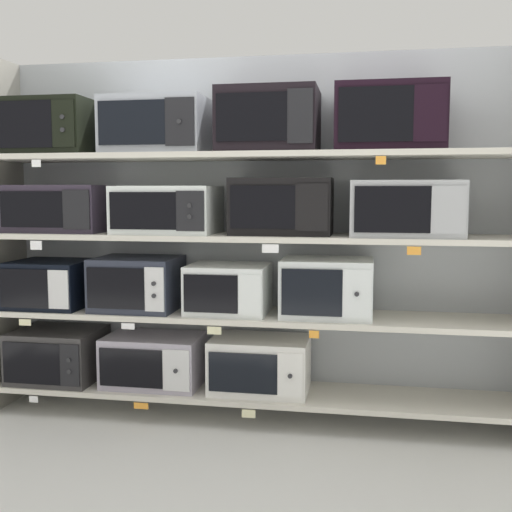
% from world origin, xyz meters
% --- Properties ---
extents(ground, '(7.00, 6.00, 0.02)m').
position_xyz_m(ground, '(0.00, -1.00, -0.01)').
color(ground, silver).
extents(back_panel, '(3.20, 0.04, 2.04)m').
position_xyz_m(back_panel, '(0.00, 0.24, 1.02)').
color(back_panel, '#9EA3A8').
rests_on(back_panel, ground).
extents(upright_left, '(0.05, 0.44, 2.04)m').
position_xyz_m(upright_left, '(-1.53, 0.00, 1.02)').
color(upright_left, gray).
rests_on(upright_left, ground).
extents(shelf_0, '(3.00, 0.44, 0.03)m').
position_xyz_m(shelf_0, '(0.00, 0.00, 0.15)').
color(shelf_0, beige).
rests_on(shelf_0, ground).
extents(microwave_0, '(0.49, 0.43, 0.30)m').
position_xyz_m(microwave_0, '(-1.20, -0.00, 0.31)').
color(microwave_0, '#333131').
rests_on(microwave_0, shelf_0).
extents(microwave_1, '(0.55, 0.37, 0.29)m').
position_xyz_m(microwave_1, '(-0.60, -0.00, 0.31)').
color(microwave_1, '#A39BAB').
rests_on(microwave_1, shelf_0).
extents(microwave_2, '(0.54, 0.37, 0.30)m').
position_xyz_m(microwave_2, '(0.02, -0.00, 0.31)').
color(microwave_2, white).
rests_on(microwave_2, shelf_0).
extents(price_tag_0, '(0.05, 0.00, 0.04)m').
position_xyz_m(price_tag_0, '(-1.24, -0.22, 0.11)').
color(price_tag_0, white).
extents(price_tag_1, '(0.08, 0.00, 0.03)m').
position_xyz_m(price_tag_1, '(-0.60, -0.22, 0.11)').
color(price_tag_1, orange).
extents(price_tag_2, '(0.07, 0.00, 0.04)m').
position_xyz_m(price_tag_2, '(0.00, -0.22, 0.11)').
color(price_tag_2, beige).
extents(shelf_1, '(3.00, 0.44, 0.03)m').
position_xyz_m(shelf_1, '(0.00, 0.00, 0.59)').
color(shelf_1, beige).
extents(microwave_3, '(0.44, 0.41, 0.27)m').
position_xyz_m(microwave_3, '(-1.22, -0.00, 0.74)').
color(microwave_3, black).
rests_on(microwave_3, shelf_1).
extents(microwave_4, '(0.47, 0.41, 0.30)m').
position_xyz_m(microwave_4, '(-0.69, -0.00, 0.75)').
color(microwave_4, '#262B39').
rests_on(microwave_4, shelf_1).
extents(microwave_5, '(0.44, 0.38, 0.27)m').
position_xyz_m(microwave_5, '(-0.15, -0.00, 0.74)').
color(microwave_5, silver).
rests_on(microwave_5, shelf_1).
extents(microwave_6, '(0.49, 0.38, 0.31)m').
position_xyz_m(microwave_6, '(0.39, -0.00, 0.76)').
color(microwave_6, silver).
rests_on(microwave_6, shelf_1).
extents(price_tag_3, '(0.07, 0.00, 0.04)m').
position_xyz_m(price_tag_3, '(-1.27, -0.22, 0.55)').
color(price_tag_3, beige).
extents(price_tag_4, '(0.07, 0.00, 0.03)m').
position_xyz_m(price_tag_4, '(-0.66, -0.22, 0.55)').
color(price_tag_4, white).
extents(price_tag_5, '(0.08, 0.00, 0.04)m').
position_xyz_m(price_tag_5, '(-0.18, -0.22, 0.55)').
color(price_tag_5, beige).
extents(price_tag_6, '(0.05, 0.00, 0.04)m').
position_xyz_m(price_tag_6, '(0.34, -0.22, 0.55)').
color(price_tag_6, orange).
extents(shelf_2, '(3.00, 0.44, 0.03)m').
position_xyz_m(shelf_2, '(0.00, 0.00, 1.03)').
color(shelf_2, beige).
extents(microwave_7, '(0.56, 0.35, 0.27)m').
position_xyz_m(microwave_7, '(-1.16, -0.00, 1.18)').
color(microwave_7, '#2E2634').
rests_on(microwave_7, shelf_2).
extents(microwave_8, '(0.55, 0.42, 0.26)m').
position_xyz_m(microwave_8, '(-0.50, -0.00, 1.18)').
color(microwave_8, silver).
rests_on(microwave_8, shelf_2).
extents(microwave_9, '(0.54, 0.33, 0.31)m').
position_xyz_m(microwave_9, '(0.14, -0.00, 1.20)').
color(microwave_9, black).
rests_on(microwave_9, shelf_2).
extents(microwave_10, '(0.57, 0.42, 0.29)m').
position_xyz_m(microwave_10, '(0.80, -0.00, 1.19)').
color(microwave_10, '#A1A3A6').
rests_on(microwave_10, shelf_2).
extents(price_tag_7, '(0.07, 0.00, 0.05)m').
position_xyz_m(price_tag_7, '(-1.19, -0.22, 0.98)').
color(price_tag_7, white).
extents(price_tag_8, '(0.09, 0.00, 0.04)m').
position_xyz_m(price_tag_8, '(0.11, -0.22, 0.99)').
color(price_tag_8, white).
extents(price_tag_9, '(0.07, 0.00, 0.04)m').
position_xyz_m(price_tag_9, '(0.83, -0.22, 0.99)').
color(price_tag_9, orange).
extents(shelf_3, '(3.00, 0.44, 0.03)m').
position_xyz_m(shelf_3, '(0.00, 0.00, 1.47)').
color(shelf_3, beige).
extents(microwave_11, '(0.50, 0.42, 0.31)m').
position_xyz_m(microwave_11, '(-1.19, -0.00, 1.64)').
color(microwave_11, black).
rests_on(microwave_11, shelf_3).
extents(microwave_12, '(0.56, 0.37, 0.31)m').
position_xyz_m(microwave_12, '(-0.56, -0.00, 1.64)').
color(microwave_12, '#999FA9').
rests_on(microwave_12, shelf_3).
extents(microwave_13, '(0.53, 0.42, 0.34)m').
position_xyz_m(microwave_13, '(0.07, -0.00, 1.65)').
color(microwave_13, black).
rests_on(microwave_13, shelf_3).
extents(microwave_14, '(0.55, 0.39, 0.34)m').
position_xyz_m(microwave_14, '(0.70, -0.00, 1.65)').
color(microwave_14, black).
rests_on(microwave_14, shelf_3).
extents(price_tag_10, '(0.05, 0.00, 0.04)m').
position_xyz_m(price_tag_10, '(-1.17, -0.22, 1.43)').
color(price_tag_10, white).
extents(price_tag_11, '(0.05, 0.00, 0.04)m').
position_xyz_m(price_tag_11, '(0.66, -0.22, 1.43)').
color(price_tag_11, orange).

